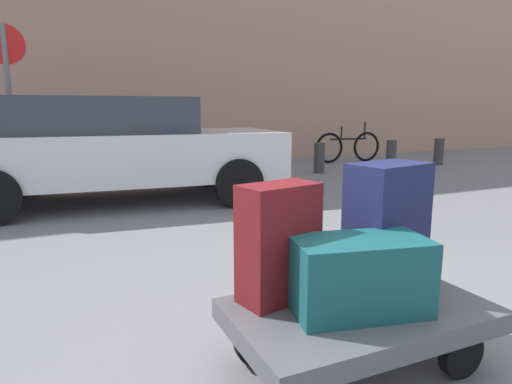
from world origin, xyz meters
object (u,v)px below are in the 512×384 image
object	(u,v)px
bollard_kerb_mid	(319,158)
suitcase_navy_rear_left	(387,223)
luggage_cart	(358,319)
parked_car	(115,147)
bollard_kerb_near	(264,161)
bicycle_leaning	(348,147)
bollard_kerb_far	(391,154)
bollard_corner	(439,152)
duffel_bag_teal_front_left	(359,275)
suitcase_maroon_stacked_top	(278,243)
no_parking_sign	(9,96)

from	to	relation	value
bollard_kerb_mid	suitcase_navy_rear_left	bearing A→B (deg)	-119.29
luggage_cart	suitcase_navy_rear_left	world-z (taller)	suitcase_navy_rear_left
parked_car	bollard_kerb_near	bearing A→B (deg)	24.11
bicycle_leaning	bollard_kerb_far	distance (m)	1.29
suitcase_navy_rear_left	bollard_kerb_mid	world-z (taller)	suitcase_navy_rear_left
suitcase_navy_rear_left	bollard_corner	size ratio (longest dim) A/B	1.07
duffel_bag_teal_front_left	suitcase_navy_rear_left	world-z (taller)	suitcase_navy_rear_left
suitcase_maroon_stacked_top	parked_car	distance (m)	4.45
bollard_kerb_far	bollard_corner	world-z (taller)	same
duffel_bag_teal_front_left	suitcase_navy_rear_left	size ratio (longest dim) A/B	0.95
bollard_kerb_mid	bollard_kerb_near	bearing A→B (deg)	180.00
bollard_kerb_near	no_parking_sign	distance (m)	4.33
bollard_kerb_near	bollard_kerb_far	xyz separation A→B (m)	(3.07, 0.00, 0.00)
parked_car	bollard_corner	bearing A→B (deg)	9.85
duffel_bag_teal_front_left	bicycle_leaning	size ratio (longest dim) A/B	0.35
bollard_kerb_mid	no_parking_sign	world-z (taller)	no_parking_sign
suitcase_navy_rear_left	bollard_kerb_near	xyz separation A→B (m)	(1.97, 5.72, -0.36)
parked_car	duffel_bag_teal_front_left	bearing A→B (deg)	-84.09
bollard_kerb_near	suitcase_navy_rear_left	bearing A→B (deg)	-109.03
bollard_kerb_far	duffel_bag_teal_front_left	bearing A→B (deg)	-132.14
parked_car	bollard_kerb_far	xyz separation A→B (m)	(5.90, 1.27, -0.46)
bollard_kerb_near	bollard_kerb_far	distance (m)	3.07
bollard_kerb_mid	no_parking_sign	xyz separation A→B (m)	(-5.30, -1.00, 1.13)
suitcase_maroon_stacked_top	bollard_kerb_near	size ratio (longest dim) A/B	0.96
parked_car	bollard_kerb_mid	size ratio (longest dim) A/B	7.36
suitcase_maroon_stacked_top	bollard_kerb_far	distance (m)	8.07
suitcase_navy_rear_left	bollard_corner	distance (m)	8.62
suitcase_navy_rear_left	luggage_cart	bearing A→B (deg)	-158.90
luggage_cart	suitcase_navy_rear_left	bearing A→B (deg)	32.83
suitcase_navy_rear_left	no_parking_sign	xyz separation A→B (m)	(-2.09, 4.73, 0.77)
luggage_cart	duffel_bag_teal_front_left	world-z (taller)	duffel_bag_teal_front_left
duffel_bag_teal_front_left	bollard_kerb_mid	xyz separation A→B (m)	(3.58, 5.98, -0.21)
suitcase_maroon_stacked_top	bicycle_leaning	size ratio (longest dim) A/B	0.33
bollard_kerb_mid	suitcase_maroon_stacked_top	bearing A→B (deg)	-124.06
bollard_kerb_near	bollard_kerb_far	world-z (taller)	same
bicycle_leaning	parked_car	bearing A→B (deg)	-155.94
bollard_kerb_mid	parked_car	bearing A→B (deg)	-162.70
suitcase_navy_rear_left	bollard_corner	world-z (taller)	suitcase_navy_rear_left
suitcase_navy_rear_left	bicycle_leaning	bearing A→B (deg)	43.63
no_parking_sign	bollard_corner	bearing A→B (deg)	6.67
bollard_kerb_near	bollard_kerb_far	size ratio (longest dim) A/B	1.00
bicycle_leaning	bollard_corner	xyz separation A→B (m)	(1.60, -1.27, -0.07)
no_parking_sign	duffel_bag_teal_front_left	bearing A→B (deg)	-70.97
parked_car	bollard_kerb_mid	world-z (taller)	parked_car
duffel_bag_teal_front_left	suitcase_navy_rear_left	bearing A→B (deg)	46.90
bollard_kerb_near	bollard_corner	size ratio (longest dim) A/B	1.00
suitcase_navy_rear_left	no_parking_sign	bearing A→B (deg)	102.10
suitcase_maroon_stacked_top	luggage_cart	bearing A→B (deg)	-47.37
luggage_cart	suitcase_navy_rear_left	xyz separation A→B (m)	(0.33, 0.21, 0.40)
bollard_corner	bollard_kerb_far	bearing A→B (deg)	180.00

